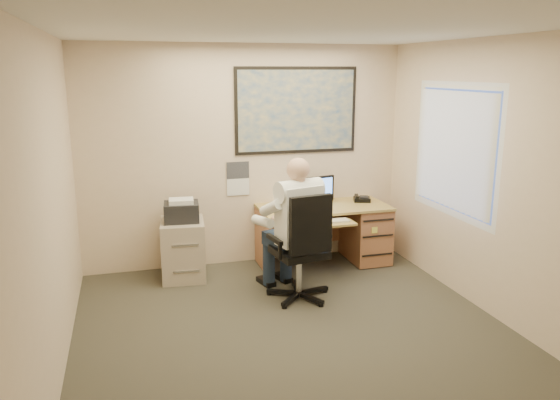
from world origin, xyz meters
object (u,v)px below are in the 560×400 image
object	(u,v)px
filing_cabinet	(183,244)
office_chair	(300,269)
person	(298,229)
desk	(348,228)

from	to	relation	value
filing_cabinet	office_chair	size ratio (longest dim) A/B	0.81
office_chair	person	world-z (taller)	person
filing_cabinet	office_chair	distance (m)	1.49
office_chair	person	distance (m)	0.42
office_chair	person	xyz separation A→B (m)	(0.01, 0.08, 0.41)
filing_cabinet	office_chair	xyz separation A→B (m)	(1.12, -0.99, -0.06)
filing_cabinet	desk	bearing A→B (deg)	5.47
office_chair	person	size ratio (longest dim) A/B	0.78
desk	office_chair	bearing A→B (deg)	-133.90
filing_cabinet	person	bearing A→B (deg)	-33.49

